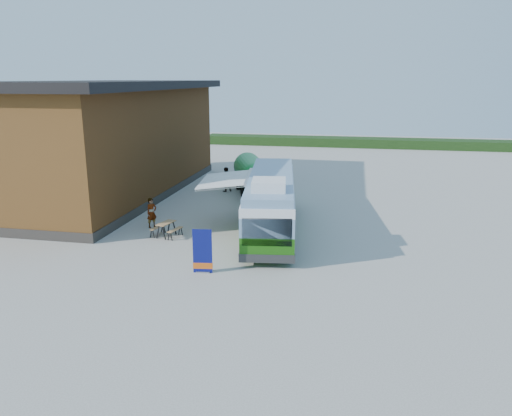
% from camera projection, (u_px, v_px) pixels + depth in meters
% --- Properties ---
extents(ground, '(100.00, 100.00, 0.00)m').
position_uv_depth(ground, '(224.00, 253.00, 22.63)').
color(ground, '#BCB7AD').
rests_on(ground, ground).
extents(barn, '(9.60, 21.20, 7.50)m').
position_uv_depth(barn, '(109.00, 141.00, 33.20)').
color(barn, brown).
rests_on(barn, ground).
extents(hedge, '(40.00, 3.00, 1.00)m').
position_uv_depth(hedge, '(377.00, 143.00, 57.04)').
color(hedge, '#264419').
rests_on(hedge, ground).
extents(bus, '(3.82, 11.22, 3.38)m').
position_uv_depth(bus, '(271.00, 200.00, 25.49)').
color(bus, '#287413').
rests_on(bus, ground).
extents(awning, '(3.07, 4.38, 0.51)m').
position_uv_depth(awning, '(229.00, 183.00, 25.66)').
color(awning, white).
rests_on(awning, ground).
extents(banner, '(0.80, 0.25, 1.84)m').
position_uv_depth(banner, '(203.00, 255.00, 20.12)').
color(banner, navy).
rests_on(banner, ground).
extents(picnic_table, '(1.50, 1.39, 0.73)m').
position_uv_depth(picnic_table, '(166.00, 226.00, 24.80)').
color(picnic_table, tan).
rests_on(picnic_table, ground).
extents(person_a, '(0.65, 0.70, 1.60)m').
position_uv_depth(person_a, '(152.00, 213.00, 26.27)').
color(person_a, '#999999').
rests_on(person_a, ground).
extents(person_b, '(1.05, 1.02, 1.70)m').
position_uv_depth(person_b, '(226.00, 179.00, 34.66)').
color(person_b, '#999999').
rests_on(person_b, ground).
extents(slurry_tanker, '(3.53, 6.41, 2.49)m').
position_uv_depth(slurry_tanker, '(252.00, 172.00, 34.03)').
color(slurry_tanker, green).
rests_on(slurry_tanker, ground).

